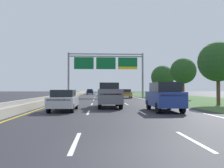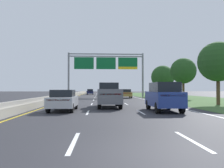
{
  "view_description": "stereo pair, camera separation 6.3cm",
  "coord_description": "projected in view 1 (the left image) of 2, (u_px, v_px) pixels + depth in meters",
  "views": [
    {
      "loc": [
        -1.14,
        -5.82,
        1.64
      ],
      "look_at": [
        0.97,
        31.1,
        2.4
      ],
      "focal_mm": 37.73,
      "sensor_mm": 36.0,
      "label": 1
    },
    {
      "loc": [
        -1.08,
        -5.82,
        1.64
      ],
      "look_at": [
        0.97,
        31.1,
        2.4
      ],
      "focal_mm": 37.73,
      "sensor_mm": 36.0,
      "label": 2
    }
  ],
  "objects": [
    {
      "name": "car_gold_right_lane_sedan",
      "position": [
        126.0,
        93.0,
        42.03
      ],
      "size": [
        1.94,
        4.45,
        1.57
      ],
      "rotation": [
        0.0,
        0.0,
        1.54
      ],
      "color": "#A38438",
      "rests_on": "ground"
    },
    {
      "name": "roadside_tree_near",
      "position": [
        218.0,
        62.0,
        23.99
      ],
      "size": [
        4.06,
        4.06,
        6.45
      ],
      "color": "#4C3823",
      "rests_on": "ground"
    },
    {
      "name": "roadside_tree_mid",
      "position": [
        183.0,
        71.0,
        37.77
      ],
      "size": [
        4.11,
        4.11,
        6.59
      ],
      "color": "#4C3823",
      "rests_on": "ground"
    },
    {
      "name": "car_silver_left_lane_sedan",
      "position": [
        64.0,
        100.0,
        17.53
      ],
      "size": [
        1.83,
        4.4,
        1.57
      ],
      "rotation": [
        0.0,
        0.0,
        1.57
      ],
      "color": "#B2B5BA",
      "rests_on": "ground"
    },
    {
      "name": "grass_verge_right",
      "position": [
        184.0,
        98.0,
        41.57
      ],
      "size": [
        14.0,
        110.0,
        0.02
      ],
      "primitive_type": "cube",
      "color": "#3D602D",
      "rests_on": "ground"
    },
    {
      "name": "overhead_sign_gantry",
      "position": [
        106.0,
        65.0,
        46.51
      ],
      "size": [
        15.06,
        0.42,
        8.76
      ],
      "color": "gray",
      "rests_on": "ground"
    },
    {
      "name": "median_barrier_concrete",
      "position": [
        67.0,
        96.0,
        40.4
      ],
      "size": [
        0.6,
        110.0,
        0.85
      ],
      "color": "#A8A399",
      "rests_on": "ground"
    },
    {
      "name": "lane_striping",
      "position": [
        105.0,
        98.0,
        40.31
      ],
      "size": [
        11.96,
        106.0,
        0.01
      ],
      "color": "white",
      "rests_on": "ground"
    },
    {
      "name": "car_blue_right_lane_suv",
      "position": [
        164.0,
        96.0,
        17.28
      ],
      "size": [
        1.97,
        4.73,
        2.11
      ],
      "rotation": [
        0.0,
        0.0,
        1.56
      ],
      "color": "navy",
      "rests_on": "ground"
    },
    {
      "name": "car_black_centre_lane_suv",
      "position": [
        104.0,
        91.0,
        56.45
      ],
      "size": [
        1.95,
        4.72,
        2.11
      ],
      "rotation": [
        0.0,
        0.0,
        1.58
      ],
      "color": "black",
      "rests_on": "ground"
    },
    {
      "name": "roadside_tree_far",
      "position": [
        163.0,
        77.0,
        48.94
      ],
      "size": [
        4.79,
        4.79,
        6.5
      ],
      "color": "#4C3823",
      "rests_on": "ground"
    },
    {
      "name": "car_navy_left_lane_sedan",
      "position": [
        90.0,
        92.0,
        66.3
      ],
      "size": [
        1.93,
        4.44,
        1.57
      ],
      "rotation": [
        0.0,
        0.0,
        1.6
      ],
      "color": "#161E47",
      "rests_on": "ground"
    },
    {
      "name": "pickup_truck_grey",
      "position": [
        109.0,
        95.0,
        20.89
      ],
      "size": [
        2.0,
        5.4,
        2.2
      ],
      "rotation": [
        0.0,
        0.0,
        1.57
      ],
      "color": "slate",
      "rests_on": "ground"
    },
    {
      "name": "ground_plane",
      "position": [
        105.0,
        98.0,
        40.77
      ],
      "size": [
        220.0,
        220.0,
        0.0
      ],
      "primitive_type": "plane",
      "color": "#2B2B30"
    }
  ]
}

